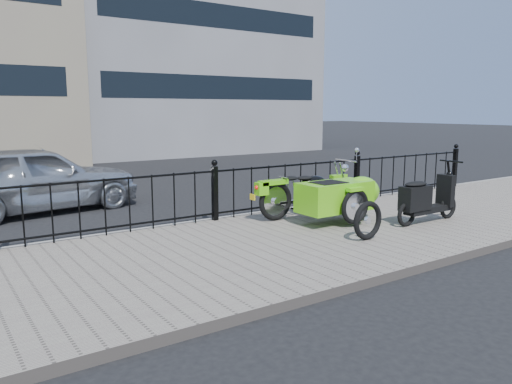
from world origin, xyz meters
TOP-DOWN VIEW (x-y plane):
  - ground at (0.00, 0.00)m, footprint 120.00×120.00m
  - sidewalk at (0.00, -0.50)m, footprint 30.00×3.80m
  - curb at (0.00, 1.44)m, footprint 30.00×0.10m
  - iron_fence at (0.00, 1.30)m, footprint 14.11×0.11m
  - motorcycle_sidecar at (1.74, 0.06)m, footprint 2.28×1.48m
  - scooter at (2.85, -0.93)m, footprint 1.56×0.45m
  - spare_tire at (1.22, -1.17)m, footprint 0.60×0.11m
  - sedan_car at (-2.36, 4.42)m, footprint 4.26×2.26m

SIDE VIEW (x-z plane):
  - ground at x=0.00m, z-range 0.00..0.00m
  - sidewalk at x=0.00m, z-range 0.00..0.12m
  - curb at x=0.00m, z-range 0.00..0.12m
  - spare_tire at x=1.22m, z-range 0.12..0.71m
  - scooter at x=2.85m, z-range 0.00..1.06m
  - iron_fence at x=0.00m, z-range 0.05..1.12m
  - motorcycle_sidecar at x=1.74m, z-range 0.10..1.09m
  - sedan_car at x=-2.36m, z-range 0.00..1.38m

